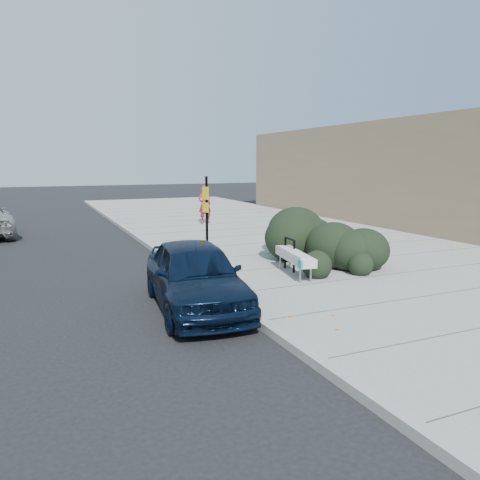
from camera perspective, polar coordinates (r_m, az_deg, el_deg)
The scene contains 9 objects.
ground at distance 10.97m, azimuth -1.90°, elevation -7.40°, with size 120.00×120.00×0.00m, color black.
sidewalk_near at distance 17.82m, azimuth 8.80°, elevation -0.73°, with size 11.20×50.00×0.15m, color gray.
curb_near at distance 15.56m, azimuth -8.84°, elevation -2.16°, with size 0.22×50.00×0.17m, color #9E9E99.
bench at distance 12.75m, azimuth 6.70°, elevation -2.02°, with size 0.84×2.17×0.64m.
bike_rack at distance 13.29m, azimuth 6.07°, elevation -1.34°, with size 0.11×0.64×0.93m.
sign_post at distance 15.42m, azimuth -4.12°, elevation 3.59°, with size 0.14×0.29×2.59m.
hedge at distance 14.70m, azimuth 8.62°, elevation 0.84°, with size 2.30×4.59×1.72m, color black.
sedan_navy at distance 10.25m, azimuth -5.50°, elevation -4.28°, with size 1.78×4.42×1.50m, color black.
pedestrian at distance 23.59m, azimuth -4.32°, elevation 4.37°, with size 0.71×0.46×1.94m, color maroon.
Camera 1 is at (-3.93, -9.74, 3.16)m, focal length 35.00 mm.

